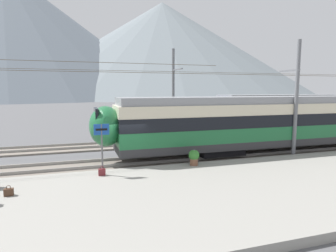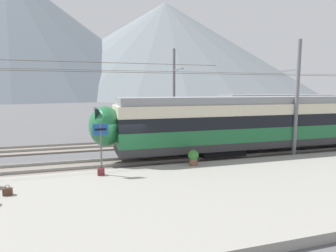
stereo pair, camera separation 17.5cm
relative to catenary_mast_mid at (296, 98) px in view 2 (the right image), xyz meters
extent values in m
plane|color=#565659|center=(-10.79, 0.62, -3.81)|extent=(400.00, 400.00, 0.00)
cube|color=gray|center=(-10.79, -4.67, -3.65)|extent=(120.00, 8.38, 0.32)
cube|color=slate|center=(-10.79, 1.39, -3.75)|extent=(120.00, 3.00, 0.12)
cube|color=gray|center=(-10.79, 0.68, -3.61)|extent=(120.00, 0.07, 0.16)
cube|color=gray|center=(-10.79, 2.11, -3.61)|extent=(120.00, 0.07, 0.16)
cube|color=slate|center=(-10.79, 7.02, -3.75)|extent=(120.00, 3.00, 0.12)
cube|color=gray|center=(-10.79, 6.31, -3.61)|extent=(120.00, 0.07, 0.16)
cube|color=gray|center=(-10.79, 7.74, -3.61)|extent=(120.00, 0.07, 0.16)
cube|color=black|center=(-4.61, 1.39, -3.32)|extent=(2.80, 2.29, 0.42)
ellipsoid|color=#1E6638|center=(-11.51, 1.39, -1.53)|extent=(1.80, 2.63, 2.25)
cube|color=black|center=(-12.01, 1.39, -1.11)|extent=(0.16, 1.72, 1.19)
cube|color=black|center=(4.72, 7.02, -3.32)|extent=(2.80, 2.35, 0.42)
ellipsoid|color=#1E429E|center=(-1.88, 7.02, -1.53)|extent=(1.80, 2.70, 2.25)
cube|color=black|center=(-2.38, 7.02, -1.11)|extent=(0.16, 1.76, 1.19)
cylinder|color=slate|center=(0.00, -0.10, -0.15)|extent=(0.24, 0.24, 7.32)
cube|color=slate|center=(0.00, 0.65, 1.69)|extent=(0.10, 1.80, 0.10)
cylinder|color=#473823|center=(0.00, 1.39, 1.44)|extent=(39.44, 0.02, 0.02)
cylinder|color=slate|center=(-4.97, 9.10, 0.08)|extent=(0.24, 0.24, 7.79)
cube|color=slate|center=(-4.97, 8.06, 2.15)|extent=(0.10, 2.37, 0.10)
cylinder|color=#473823|center=(-4.97, 7.02, 1.90)|extent=(39.44, 0.02, 0.02)
cylinder|color=#59595B|center=(-11.94, -1.30, -2.29)|extent=(0.08, 0.08, 2.40)
cube|color=#19479E|center=(-11.94, -1.30, -1.34)|extent=(0.70, 0.06, 0.50)
cube|color=black|center=(-11.94, -1.34, -1.34)|extent=(0.52, 0.01, 0.10)
cube|color=#472D1E|center=(-15.55, -3.00, -3.35)|extent=(0.32, 0.18, 0.27)
torus|color=#472D1E|center=(-15.55, -3.00, -3.16)|extent=(0.16, 0.02, 0.16)
cube|color=maroon|center=(-11.99, -1.42, -3.33)|extent=(0.32, 0.18, 0.31)
torus|color=maroon|center=(-11.99, -1.42, -3.12)|extent=(0.16, 0.02, 0.16)
cylinder|color=brown|center=(-7.19, -1.00, -3.30)|extent=(0.42, 0.42, 0.37)
sphere|color=#33752D|center=(-7.19, -1.00, -2.95)|extent=(0.57, 0.57, 0.57)
sphere|color=purple|center=(-7.19, -1.00, -2.82)|extent=(0.32, 0.32, 0.32)
cone|color=slate|center=(-51.80, 178.32, 33.32)|extent=(201.19, 201.19, 74.26)
cone|color=slate|center=(40.90, 168.66, 26.01)|extent=(187.68, 187.68, 59.64)
camera|label=1|loc=(-12.94, -14.72, 0.48)|focal=30.69mm
camera|label=2|loc=(-12.78, -14.78, 0.48)|focal=30.69mm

